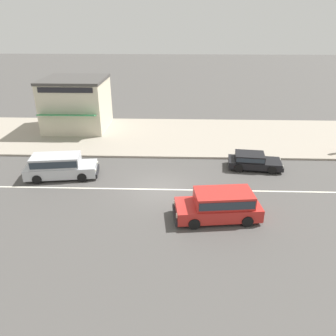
# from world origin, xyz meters

# --- Properties ---
(ground_plane) EXTENTS (160.00, 160.00, 0.00)m
(ground_plane) POSITION_xyz_m (0.00, 0.00, 0.00)
(ground_plane) COLOR #4C4947
(lane_centre_stripe) EXTENTS (50.40, 0.14, 0.01)m
(lane_centre_stripe) POSITION_xyz_m (0.00, 0.00, 0.00)
(lane_centre_stripe) COLOR silver
(lane_centre_stripe) RESTS_ON ground
(kerb_strip) EXTENTS (68.00, 10.00, 0.15)m
(kerb_strip) POSITION_xyz_m (0.00, 9.94, 0.07)
(kerb_strip) COLOR #9E9384
(kerb_strip) RESTS_ON ground
(minivan_silver_0) EXTENTS (4.89, 2.37, 1.56)m
(minivan_silver_0) POSITION_xyz_m (-6.77, 1.53, 0.84)
(minivan_silver_0) COLOR #B7BABF
(minivan_silver_0) RESTS_ON ground
(minivan_red_1) EXTENTS (4.73, 2.34, 1.56)m
(minivan_red_1) POSITION_xyz_m (3.40, -3.04, 0.85)
(minivan_red_1) COLOR red
(minivan_red_1) RESTS_ON ground
(hatchback_black_2) EXTENTS (3.89, 2.10, 1.10)m
(hatchback_black_2) POSITION_xyz_m (6.42, 3.40, 0.59)
(hatchback_black_2) COLOR black
(hatchback_black_2) RESTS_ON ground
(shopfront_corner_warung) EXTENTS (5.60, 6.16, 4.64)m
(shopfront_corner_warung) POSITION_xyz_m (-8.40, 11.85, 2.48)
(shopfront_corner_warung) COLOR beige
(shopfront_corner_warung) RESTS_ON kerb_strip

